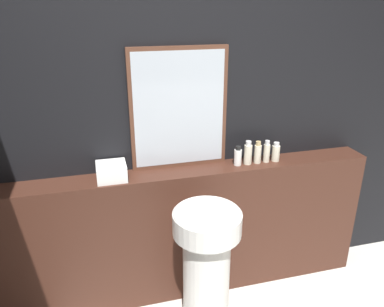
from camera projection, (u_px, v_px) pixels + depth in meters
wall_back at (186, 123)px, 2.49m from camera, size 8.00×0.06×2.50m
vanity_counter at (191, 232)px, 2.65m from camera, size 2.55×0.22×0.97m
pedestal_sink at (206, 269)px, 2.24m from camera, size 0.40×0.40×0.91m
mirror at (179, 109)px, 2.39m from camera, size 0.63×0.03×0.79m
towel_stack at (112, 171)px, 2.33m from camera, size 0.18×0.18×0.10m
shampoo_bottle at (238, 156)px, 2.52m from camera, size 0.05×0.05×0.13m
conditioner_bottle at (248, 153)px, 2.53m from camera, size 0.05×0.05×0.17m
lotion_bottle at (258, 153)px, 2.55m from camera, size 0.05×0.05×0.16m
body_wash_bottle at (267, 152)px, 2.57m from camera, size 0.04×0.04×0.16m
hand_soap_bottle at (276, 152)px, 2.59m from camera, size 0.05×0.05×0.14m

